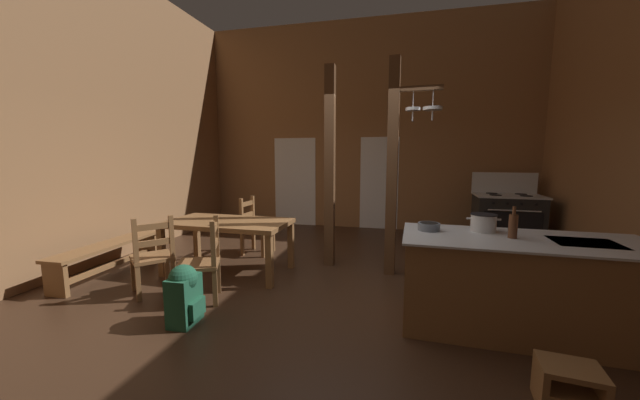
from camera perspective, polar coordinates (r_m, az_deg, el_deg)
name	(u,v)px	position (r m, az deg, el deg)	size (l,w,h in m)	color
ground_plane	(326,299)	(4.13, 1.05, -16.59)	(7.96, 8.56, 0.10)	#382316
wall_back	(364,127)	(7.70, 7.57, 12.29)	(7.96, 0.14, 4.56)	#93663F
wall_left	(62,108)	(5.81, -37.76, 12.37)	(0.14, 8.56, 4.56)	#93663F
glazed_door_back_left	(295,182)	(7.95, -4.29, 3.11)	(1.00, 0.01, 2.05)	white
glazed_panel_back_right	(379,183)	(7.59, 10.04, 2.80)	(0.84, 0.01, 2.05)	white
kitchen_island	(521,285)	(3.73, 31.09, -12.29)	(2.20, 1.05, 0.88)	brown
stove_range	(507,219)	(7.08, 29.24, -2.82)	(1.16, 0.85, 1.32)	black
support_post_with_pot_rack	(395,162)	(4.61, 12.71, 6.35)	(0.68, 0.25, 2.91)	brown
support_post_center	(330,168)	(4.92, 1.69, 5.45)	(0.14, 0.14, 2.91)	brown
step_stool	(569,384)	(2.94, 36.79, -23.83)	(0.39, 0.32, 0.30)	brown
dining_table	(228,227)	(4.85, -15.46, -4.46)	(1.72, 0.94, 0.74)	brown
ladderback_chair_near_window	(255,227)	(5.75, -11.06, -4.51)	(0.47, 0.47, 0.95)	brown
ladderback_chair_by_post	(203,262)	(4.04, -19.32, -9.96)	(0.59, 0.59, 0.95)	brown
ladderback_chair_at_table_end	(153,257)	(4.47, -26.61, -8.64)	(0.62, 0.62, 0.95)	brown
bench_along_left_wall	(109,252)	(5.52, -32.39, -7.56)	(0.41, 1.67, 0.44)	brown
backpack	(184,293)	(3.62, -22.18, -14.47)	(0.32, 0.33, 0.60)	#1E5138
stockpot_on_counter	(483,223)	(3.74, 26.12, -3.49)	(0.32, 0.25, 0.18)	silver
mixing_bowl_on_counter	(429,226)	(3.59, 18.10, -4.32)	(0.22, 0.22, 0.08)	slate
bottle_tall_on_counter	(513,226)	(3.56, 30.09, -3.80)	(0.08, 0.08, 0.30)	#56331E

